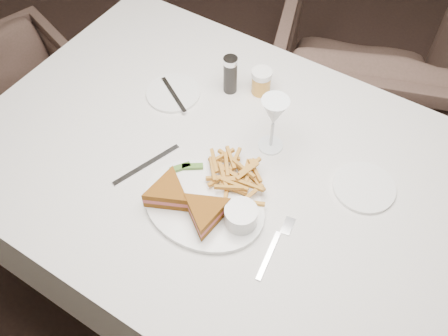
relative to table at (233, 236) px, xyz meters
name	(u,v)px	position (x,y,z in m)	size (l,w,h in m)	color
ground	(328,264)	(0.27, 0.28, -0.38)	(5.00, 5.00, 0.00)	black
table	(233,236)	(0.00, 0.00, 0.00)	(1.45, 0.97, 0.75)	silver
chair_far	(362,74)	(0.01, 0.95, -0.01)	(0.72, 0.67, 0.74)	#46332B
chair_left	(19,110)	(-1.08, 0.02, -0.08)	(0.57, 0.53, 0.59)	#46332B
table_setting	(226,171)	(0.00, -0.05, 0.41)	(0.77, 0.64, 0.18)	white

